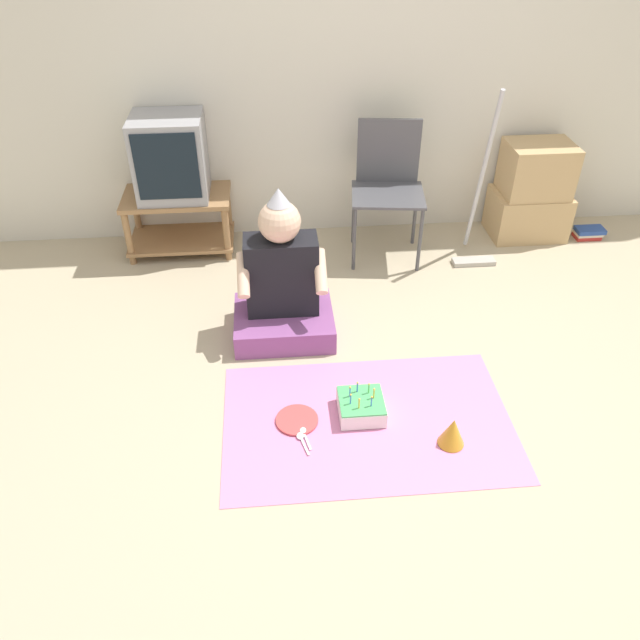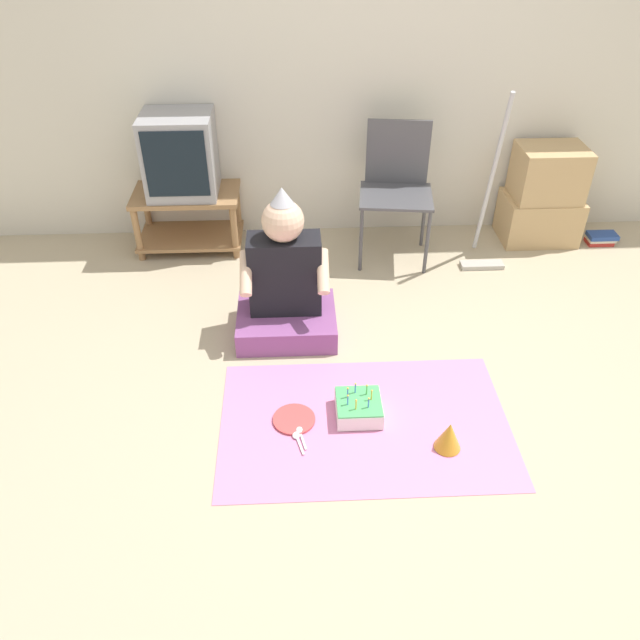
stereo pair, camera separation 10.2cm
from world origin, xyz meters
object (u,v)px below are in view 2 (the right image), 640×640
(cardboard_box_stack, at_px, (543,197))
(birthday_cake, at_px, (359,408))
(book_pile, at_px, (601,238))
(paper_plate, at_px, (294,419))
(folding_chair, at_px, (396,181))
(person_seated, at_px, (285,287))
(tv, at_px, (180,155))
(party_hat_blue, at_px, (449,436))
(dust_mop, at_px, (487,219))

(cardboard_box_stack, bearing_deg, birthday_cake, -129.96)
(book_pile, bearing_deg, paper_plate, -143.27)
(folding_chair, xyz_separation_m, person_seated, (-0.72, -0.86, -0.22))
(tv, xyz_separation_m, person_seated, (0.65, -1.00, -0.37))
(book_pile, distance_m, paper_plate, 2.70)
(book_pile, height_order, party_hat_blue, party_hat_blue)
(party_hat_blue, bearing_deg, tv, 125.62)
(book_pile, bearing_deg, birthday_cake, -139.32)
(folding_chair, bearing_deg, person_seated, -130.06)
(tv, xyz_separation_m, folding_chair, (1.37, -0.14, -0.15))
(birthday_cake, bearing_deg, party_hat_blue, -30.35)
(tv, height_order, dust_mop, dust_mop)
(cardboard_box_stack, xyz_separation_m, birthday_cake, (-1.42, -1.70, -0.26))
(cardboard_box_stack, relative_size, dust_mop, 0.58)
(tv, bearing_deg, book_pile, -2.17)
(cardboard_box_stack, xyz_separation_m, paper_plate, (-1.73, -1.72, -0.30))
(person_seated, xyz_separation_m, birthday_cake, (0.34, -0.71, -0.24))
(tv, relative_size, paper_plate, 2.52)
(folding_chair, distance_m, book_pile, 1.55)
(dust_mop, xyz_separation_m, paper_plate, (-1.26, -1.40, -0.31))
(dust_mop, xyz_separation_m, book_pile, (0.91, 0.21, -0.28))
(cardboard_box_stack, xyz_separation_m, book_pile, (0.43, -0.10, -0.28))
(cardboard_box_stack, relative_size, birthday_cake, 3.05)
(party_hat_blue, bearing_deg, dust_mop, 70.75)
(tv, relative_size, dust_mop, 0.45)
(birthday_cake, bearing_deg, folding_chair, 76.40)
(dust_mop, bearing_deg, tv, 170.59)
(person_seated, height_order, birthday_cake, person_seated)
(tv, xyz_separation_m, cardboard_box_stack, (2.42, -0.01, -0.34))
(cardboard_box_stack, bearing_deg, tv, 179.87)
(birthday_cake, height_order, paper_plate, birthday_cake)
(dust_mop, distance_m, paper_plate, 1.91)
(birthday_cake, distance_m, paper_plate, 0.32)
(tv, height_order, person_seated, tv)
(folding_chair, height_order, dust_mop, dust_mop)
(cardboard_box_stack, bearing_deg, dust_mop, -146.33)
(paper_plate, bearing_deg, party_hat_blue, -16.26)
(tv, height_order, paper_plate, tv)
(book_pile, xyz_separation_m, birthday_cake, (-1.85, -1.59, 0.01))
(tv, height_order, folding_chair, tv)
(folding_chair, distance_m, dust_mop, 0.63)
(dust_mop, bearing_deg, party_hat_blue, -109.25)
(book_pile, bearing_deg, tv, 177.83)
(book_pile, bearing_deg, folding_chair, -178.73)
(tv, relative_size, book_pile, 2.59)
(folding_chair, bearing_deg, dust_mop, -17.66)
(party_hat_blue, bearing_deg, book_pile, 51.10)
(birthday_cake, bearing_deg, tv, 120.32)
(cardboard_box_stack, bearing_deg, person_seated, -150.66)
(book_pile, bearing_deg, cardboard_box_stack, 166.66)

